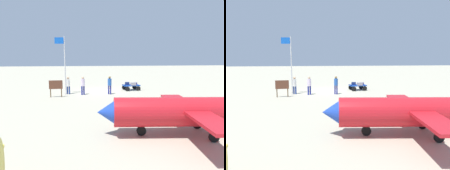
{
  "view_description": "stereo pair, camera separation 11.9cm",
  "coord_description": "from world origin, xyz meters",
  "views": [
    {
      "loc": [
        1.54,
        21.16,
        3.57
      ],
      "look_at": [
        -0.37,
        6.0,
        1.46
      ],
      "focal_mm": 32.64,
      "sensor_mm": 36.0,
      "label": 1
    },
    {
      "loc": [
        1.43,
        21.17,
        3.57
      ],
      "look_at": [
        -0.37,
        6.0,
        1.46
      ],
      "focal_mm": 32.64,
      "sensor_mm": 36.0,
      "label": 2
    }
  ],
  "objects": [
    {
      "name": "worker_trailing",
      "position": [
        1.9,
        1.92,
        1.04
      ],
      "size": [
        0.47,
        0.47,
        1.74
      ],
      "color": "navy",
      "rests_on": "ground"
    },
    {
      "name": "suitcase_maroon",
      "position": [
        -3.37,
        0.23,
        0.73
      ],
      "size": [
        0.65,
        0.38,
        0.29
      ],
      "color": "gray",
      "rests_on": "luggage_cart"
    },
    {
      "name": "ground_plane",
      "position": [
        0.0,
        0.0,
        0.0
      ],
      "size": [
        120.0,
        120.0,
        0.0
      ],
      "primitive_type": "plane",
      "color": "#AEA790"
    },
    {
      "name": "suitcase_navy",
      "position": [
        -3.6,
        -0.19,
        0.71
      ],
      "size": [
        0.6,
        0.44,
        0.25
      ],
      "color": "navy",
      "rests_on": "luggage_cart"
    },
    {
      "name": "worker_supervisor",
      "position": [
        3.3,
        1.37,
        0.97
      ],
      "size": [
        0.4,
        0.4,
        1.68
      ],
      "color": "navy",
      "rests_on": "ground"
    },
    {
      "name": "flagpole",
      "position": [
        3.64,
        1.47,
        3.22
      ],
      "size": [
        0.94,
        0.14,
        5.46
      ],
      "color": "silver",
      "rests_on": "ground"
    },
    {
      "name": "worker_lead",
      "position": [
        -0.65,
        1.95,
        1.04
      ],
      "size": [
        0.49,
        0.49,
        1.74
      ],
      "color": "navy",
      "rests_on": "ground"
    },
    {
      "name": "signboard",
      "position": [
        4.26,
        2.81,
        1.01
      ],
      "size": [
        1.18,
        0.13,
        1.51
      ],
      "color": "#4C3319",
      "rests_on": "ground"
    },
    {
      "name": "airplane_near",
      "position": [
        -2.85,
        12.68,
        1.12
      ],
      "size": [
        7.83,
        6.44,
        2.97
      ],
      "color": "red",
      "rests_on": "ground"
    },
    {
      "name": "luggage_cart",
      "position": [
        -3.21,
        -0.17,
        0.43
      ],
      "size": [
        1.88,
        1.46,
        0.59
      ],
      "color": "#1544B2",
      "rests_on": "ground"
    },
    {
      "name": "suitcase_dark",
      "position": [
        -2.78,
        -0.1,
        0.74
      ],
      "size": [
        0.48,
        0.41,
        0.3
      ],
      "color": "navy",
      "rests_on": "luggage_cart"
    }
  ]
}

